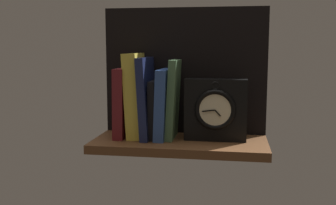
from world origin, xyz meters
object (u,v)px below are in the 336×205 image
book_green_romantic (173,99)px  framed_clock (215,110)px  book_black_skeptic (155,109)px  book_maroon_dawkins (123,103)px  book_blue_modern (164,104)px  book_yellow_seinlanguage (135,95)px  book_navy_bierce (147,98)px

book_green_romantic → framed_clock: (12.64, -0.95, -2.66)cm
book_black_skeptic → framed_clock: (18.29, -0.95, 0.43)cm
book_maroon_dawkins → book_blue_modern: 12.56cm
book_black_skeptic → book_blue_modern: (2.75, 0.00, 1.69)cm
framed_clock → book_black_skeptic: bearing=177.0°
framed_clock → book_blue_modern: bearing=176.5°
book_maroon_dawkins → book_blue_modern: (12.56, 0.00, -0.07)cm
book_yellow_seinlanguage → book_black_skeptic: book_yellow_seinlanguage is taller
book_black_skeptic → book_yellow_seinlanguage: bearing=180.0°
book_maroon_dawkins → book_black_skeptic: bearing=0.0°
book_black_skeptic → book_green_romantic: bearing=0.0°
book_yellow_seinlanguage → book_blue_modern: (8.69, 0.00, -2.34)cm
book_navy_bierce → book_green_romantic: size_ratio=1.03×
book_blue_modern → book_black_skeptic: bearing=180.0°
book_navy_bierce → framed_clock: size_ratio=1.34×
book_navy_bierce → book_blue_modern: 5.46cm
book_yellow_seinlanguage → book_green_romantic: 11.64cm
book_black_skeptic → framed_clock: bearing=-3.0°
book_navy_bierce → book_yellow_seinlanguage: bearing=180.0°
book_green_romantic → book_blue_modern: bearing=180.0°
book_maroon_dawkins → framed_clock: size_ratio=1.15×
book_green_romantic → book_navy_bierce: bearing=180.0°
book_maroon_dawkins → book_navy_bierce: (7.38, 0.00, 1.67)cm
book_green_romantic → framed_clock: book_green_romantic is taller
book_navy_bierce → framed_clock: (20.71, -0.95, -3.00)cm
book_maroon_dawkins → book_green_romantic: size_ratio=0.89×
book_maroon_dawkins → book_green_romantic: bearing=0.0°
framed_clock → book_yellow_seinlanguage: bearing=177.8°
book_navy_bierce → book_green_romantic: (8.08, 0.00, -0.33)cm
book_navy_bierce → book_black_skeptic: book_navy_bierce is taller
book_black_skeptic → book_green_romantic: (5.66, 0.00, 3.10)cm
book_yellow_seinlanguage → book_black_skeptic: size_ratio=1.47×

